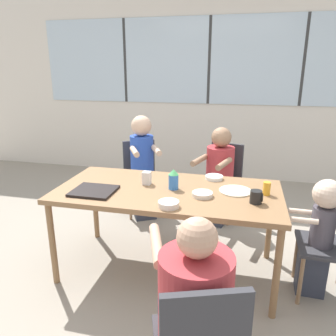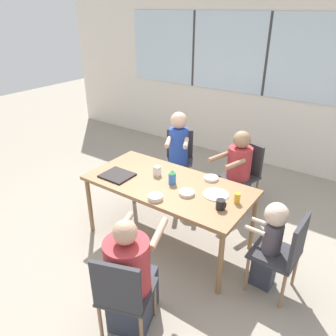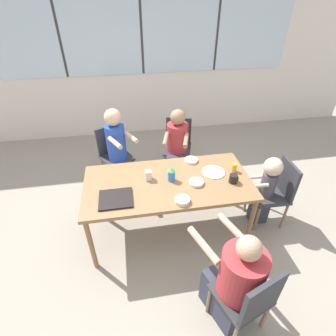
{
  "view_description": "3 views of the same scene",
  "coord_description": "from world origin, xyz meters",
  "px_view_note": "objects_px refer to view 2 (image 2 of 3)",
  "views": [
    {
      "loc": [
        0.57,
        -2.4,
        1.69
      ],
      "look_at": [
        0.0,
        0.0,
        0.92
      ],
      "focal_mm": 35.0,
      "sensor_mm": 36.0,
      "label": 1
    },
    {
      "loc": [
        1.75,
        -2.5,
        2.44
      ],
      "look_at": [
        0.0,
        0.0,
        0.92
      ],
      "focal_mm": 35.0,
      "sensor_mm": 36.0,
      "label": 2
    },
    {
      "loc": [
        -0.37,
        -2.16,
        2.5
      ],
      "look_at": [
        0.0,
        0.0,
        0.92
      ],
      "focal_mm": 28.0,
      "sensor_mm": 36.0,
      "label": 3
    }
  ],
  "objects_px": {
    "chair_for_toddler": "(286,250)",
    "coffee_mug": "(221,204)",
    "chair_for_woman_green_shirt": "(179,154)",
    "person_toddler": "(270,244)",
    "milk_carton_small": "(157,171)",
    "sippy_cup": "(172,176)",
    "chair_for_man_teal_shirt": "(122,292)",
    "juice_glass": "(237,198)",
    "bowl_fruit": "(187,193)",
    "bowl_cereal": "(155,197)",
    "person_man_teal_shirt": "(131,279)",
    "person_woman_green_shirt": "(178,155)",
    "person_man_blue_shirt": "(237,174)",
    "bowl_white_shallow": "(211,178)",
    "chair_for_man_blue_shirt": "(245,169)"
  },
  "relations": [
    {
      "from": "chair_for_man_blue_shirt",
      "to": "person_man_blue_shirt",
      "type": "bearing_deg",
      "value": 90.0
    },
    {
      "from": "person_man_teal_shirt",
      "to": "person_toddler",
      "type": "relative_size",
      "value": 1.13
    },
    {
      "from": "sippy_cup",
      "to": "person_woman_green_shirt",
      "type": "bearing_deg",
      "value": 120.15
    },
    {
      "from": "person_man_blue_shirt",
      "to": "juice_glass",
      "type": "distance_m",
      "value": 1.17
    },
    {
      "from": "coffee_mug",
      "to": "chair_for_man_teal_shirt",
      "type": "bearing_deg",
      "value": -102.42
    },
    {
      "from": "person_man_blue_shirt",
      "to": "coffee_mug",
      "type": "relative_size",
      "value": 11.13
    },
    {
      "from": "person_toddler",
      "to": "person_man_teal_shirt",
      "type": "bearing_deg",
      "value": 144.91
    },
    {
      "from": "bowl_fruit",
      "to": "coffee_mug",
      "type": "bearing_deg",
      "value": -5.58
    },
    {
      "from": "chair_for_man_teal_shirt",
      "to": "person_man_blue_shirt",
      "type": "xyz_separation_m",
      "value": [
        -0.12,
        2.33,
        -0.02
      ]
    },
    {
      "from": "chair_for_toddler",
      "to": "person_woman_green_shirt",
      "type": "bearing_deg",
      "value": 62.04
    },
    {
      "from": "juice_glass",
      "to": "bowl_white_shallow",
      "type": "bearing_deg",
      "value": 147.27
    },
    {
      "from": "person_woman_green_shirt",
      "to": "juice_glass",
      "type": "distance_m",
      "value": 1.63
    },
    {
      "from": "chair_for_woman_green_shirt",
      "to": "person_toddler",
      "type": "bearing_deg",
      "value": 118.09
    },
    {
      "from": "chair_for_woman_green_shirt",
      "to": "bowl_fruit",
      "type": "height_order",
      "value": "chair_for_woman_green_shirt"
    },
    {
      "from": "chair_for_man_blue_shirt",
      "to": "milk_carton_small",
      "type": "bearing_deg",
      "value": 80.58
    },
    {
      "from": "person_woman_green_shirt",
      "to": "person_man_blue_shirt",
      "type": "bearing_deg",
      "value": 157.41
    },
    {
      "from": "person_man_blue_shirt",
      "to": "juice_glass",
      "type": "bearing_deg",
      "value": 129.53
    },
    {
      "from": "chair_for_woman_green_shirt",
      "to": "coffee_mug",
      "type": "xyz_separation_m",
      "value": [
        1.3,
        -1.28,
        0.29
      ]
    },
    {
      "from": "person_woman_green_shirt",
      "to": "person_toddler",
      "type": "height_order",
      "value": "person_woman_green_shirt"
    },
    {
      "from": "chair_for_toddler",
      "to": "bowl_cereal",
      "type": "distance_m",
      "value": 1.29
    },
    {
      "from": "chair_for_woman_green_shirt",
      "to": "juice_glass",
      "type": "height_order",
      "value": "juice_glass"
    },
    {
      "from": "chair_for_woman_green_shirt",
      "to": "chair_for_toddler",
      "type": "bearing_deg",
      "value": 120.1
    },
    {
      "from": "person_toddler",
      "to": "milk_carton_small",
      "type": "xyz_separation_m",
      "value": [
        -1.36,
        0.11,
        0.3
      ]
    },
    {
      "from": "person_man_teal_shirt",
      "to": "sippy_cup",
      "type": "xyz_separation_m",
      "value": [
        -0.34,
        1.09,
        0.36
      ]
    },
    {
      "from": "bowl_cereal",
      "to": "person_man_teal_shirt",
      "type": "bearing_deg",
      "value": -67.95
    },
    {
      "from": "person_man_blue_shirt",
      "to": "chair_for_man_teal_shirt",
      "type": "bearing_deg",
      "value": 109.22
    },
    {
      "from": "person_man_teal_shirt",
      "to": "person_toddler",
      "type": "height_order",
      "value": "person_man_teal_shirt"
    },
    {
      "from": "chair_for_man_blue_shirt",
      "to": "coffee_mug",
      "type": "relative_size",
      "value": 8.84
    },
    {
      "from": "coffee_mug",
      "to": "bowl_cereal",
      "type": "height_order",
      "value": "coffee_mug"
    },
    {
      "from": "chair_for_man_teal_shirt",
      "to": "bowl_cereal",
      "type": "xyz_separation_m",
      "value": [
        -0.36,
        0.9,
        0.27
      ]
    },
    {
      "from": "sippy_cup",
      "to": "milk_carton_small",
      "type": "relative_size",
      "value": 1.51
    },
    {
      "from": "chair_for_toddler",
      "to": "bowl_cereal",
      "type": "bearing_deg",
      "value": 105.34
    },
    {
      "from": "person_man_blue_shirt",
      "to": "bowl_fruit",
      "type": "bearing_deg",
      "value": 104.77
    },
    {
      "from": "chair_for_woman_green_shirt",
      "to": "person_woman_green_shirt",
      "type": "xyz_separation_m",
      "value": [
        0.07,
        -0.14,
        0.06
      ]
    },
    {
      "from": "chair_for_woman_green_shirt",
      "to": "sippy_cup",
      "type": "relative_size",
      "value": 5.11
    },
    {
      "from": "chair_for_toddler",
      "to": "coffee_mug",
      "type": "distance_m",
      "value": 0.69
    },
    {
      "from": "person_man_blue_shirt",
      "to": "person_toddler",
      "type": "bearing_deg",
      "value": 142.74
    },
    {
      "from": "juice_glass",
      "to": "bowl_fruit",
      "type": "height_order",
      "value": "juice_glass"
    },
    {
      "from": "chair_for_toddler",
      "to": "person_woman_green_shirt",
      "type": "xyz_separation_m",
      "value": [
        -1.85,
        1.06,
        0.06
      ]
    },
    {
      "from": "chair_for_woman_green_shirt",
      "to": "person_man_teal_shirt",
      "type": "relative_size",
      "value": 0.8
    },
    {
      "from": "chair_for_woman_green_shirt",
      "to": "person_toddler",
      "type": "xyz_separation_m",
      "value": [
        1.77,
        -1.19,
        -0.0
      ]
    },
    {
      "from": "person_toddler",
      "to": "milk_carton_small",
      "type": "distance_m",
      "value": 1.4
    },
    {
      "from": "juice_glass",
      "to": "milk_carton_small",
      "type": "distance_m",
      "value": 0.97
    },
    {
      "from": "person_man_teal_shirt",
      "to": "coffee_mug",
      "type": "distance_m",
      "value": 1.05
    },
    {
      "from": "bowl_white_shallow",
      "to": "milk_carton_small",
      "type": "bearing_deg",
      "value": -154.13
    },
    {
      "from": "juice_glass",
      "to": "bowl_fruit",
      "type": "xyz_separation_m",
      "value": [
        -0.48,
        -0.15,
        -0.03
      ]
    },
    {
      "from": "chair_for_man_teal_shirt",
      "to": "chair_for_toddler",
      "type": "height_order",
      "value": "same"
    },
    {
      "from": "juice_glass",
      "to": "bowl_fruit",
      "type": "relative_size",
      "value": 0.65
    },
    {
      "from": "chair_for_toddler",
      "to": "milk_carton_small",
      "type": "distance_m",
      "value": 1.54
    },
    {
      "from": "milk_carton_small",
      "to": "person_woman_green_shirt",
      "type": "bearing_deg",
      "value": 109.72
    }
  ]
}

